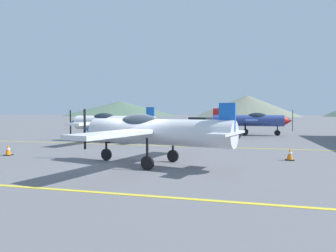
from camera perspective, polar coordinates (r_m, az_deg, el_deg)
The scene contains 11 objects.
ground_plane at distance 13.21m, azimuth -6.57°, elevation -7.25°, with size 400.00×400.00×0.00m, color slate.
apron_line_near at distance 9.25m, azimuth -16.78°, elevation -11.64°, with size 80.00×0.16×0.01m, color yellow.
apron_line_far at distance 20.09m, azimuth 0.86°, elevation -3.80°, with size 80.00×0.16×0.01m, color yellow.
airplane_near at distance 12.94m, azimuth -3.21°, elevation -0.88°, with size 7.64×8.68×2.61m.
airplane_mid at distance 23.47m, azimuth -10.77°, elevation 0.68°, with size 7.62×8.74×2.61m.
airplane_far at distance 30.40m, azimuth 15.32°, elevation 1.08°, with size 7.55×8.70×2.61m.
car_sedan at distance 36.89m, azimuth 5.93°, elevation 0.46°, with size 4.66×3.27×1.62m.
traffic_cone_front at distance 17.89m, azimuth -27.92°, elevation -4.00°, with size 0.36×0.36×0.59m.
traffic_cone_side at distance 15.32m, azimuth 22.01°, elevation -4.96°, with size 0.36×0.36×0.59m.
hill_left at distance 174.49m, azimuth -8.97°, elevation 3.28°, with size 63.88×63.88×8.30m, color #4C6651.
hill_centerleft at distance 152.43m, azimuth 14.70°, elevation 3.70°, with size 50.38×50.38×10.35m, color slate.
Camera 1 is at (4.66, -12.15, 2.28)m, focal length 32.30 mm.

